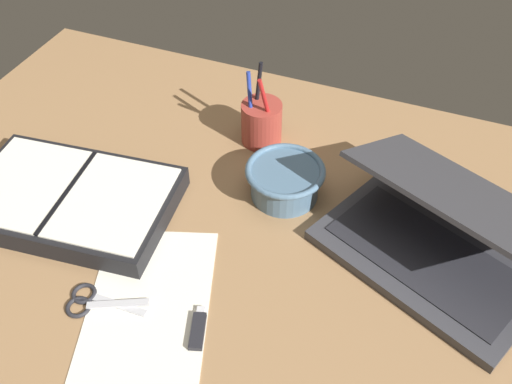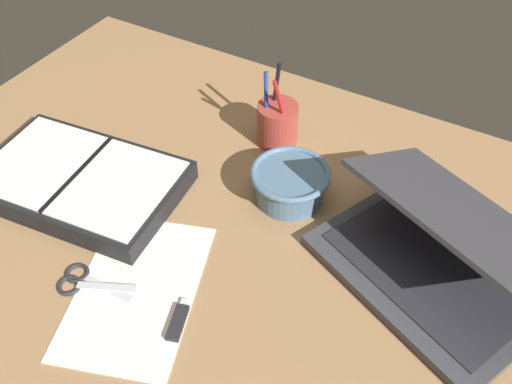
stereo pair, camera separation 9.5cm
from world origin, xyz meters
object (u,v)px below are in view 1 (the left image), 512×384
bowl (285,180)px  planner (70,199)px  scissors (90,301)px  laptop (438,238)px  pen_cup (261,122)px

bowl → planner: bowl is taller
scissors → bowl: bearing=45.5°
planner → scissors: bearing=-54.7°
laptop → pen_cup: pen_cup is taller
laptop → pen_cup: size_ratio=2.55×
laptop → scissors: laptop is taller
pen_cup → scissors: bearing=-102.8°
laptop → bowl: size_ratio=2.96×
laptop → planner: 62.85cm
bowl → pen_cup: 15.98cm
pen_cup → scissors: size_ratio=1.31×
bowl → pen_cup: pen_cup is taller
bowl → planner: size_ratio=0.37×
planner → scissors: 21.42cm
laptop → planner: laptop is taller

